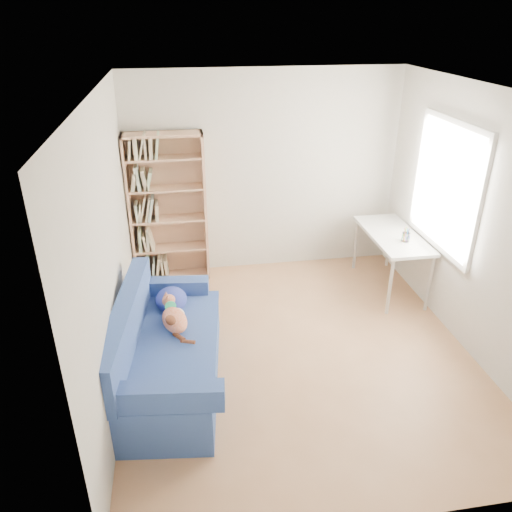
{
  "coord_description": "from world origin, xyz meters",
  "views": [
    {
      "loc": [
        -1.1,
        -4.12,
        3.2
      ],
      "look_at": [
        -0.34,
        0.56,
        0.85
      ],
      "focal_mm": 35.0,
      "sensor_mm": 36.0,
      "label": 1
    }
  ],
  "objects_px": {
    "sofa": "(165,352)",
    "pen_cup": "(406,236)",
    "bookshelf": "(169,215)",
    "desk": "(393,239)"
  },
  "relations": [
    {
      "from": "sofa",
      "to": "desk",
      "type": "relative_size",
      "value": 1.53
    },
    {
      "from": "bookshelf",
      "to": "desk",
      "type": "xyz_separation_m",
      "value": [
        2.7,
        -0.74,
        -0.2
      ]
    },
    {
      "from": "bookshelf",
      "to": "pen_cup",
      "type": "xyz_separation_m",
      "value": [
        2.74,
        -0.96,
        -0.06
      ]
    },
    {
      "from": "sofa",
      "to": "pen_cup",
      "type": "xyz_separation_m",
      "value": [
        2.83,
        1.15,
        0.48
      ]
    },
    {
      "from": "sofa",
      "to": "pen_cup",
      "type": "relative_size",
      "value": 10.94
    },
    {
      "from": "sofa",
      "to": "bookshelf",
      "type": "bearing_deg",
      "value": 94.39
    },
    {
      "from": "bookshelf",
      "to": "desk",
      "type": "relative_size",
      "value": 1.51
    },
    {
      "from": "desk",
      "to": "bookshelf",
      "type": "bearing_deg",
      "value": 164.72
    },
    {
      "from": "sofa",
      "to": "bookshelf",
      "type": "xyz_separation_m",
      "value": [
        0.08,
        2.12,
        0.54
      ]
    },
    {
      "from": "pen_cup",
      "to": "desk",
      "type": "bearing_deg",
      "value": 101.8
    }
  ]
}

